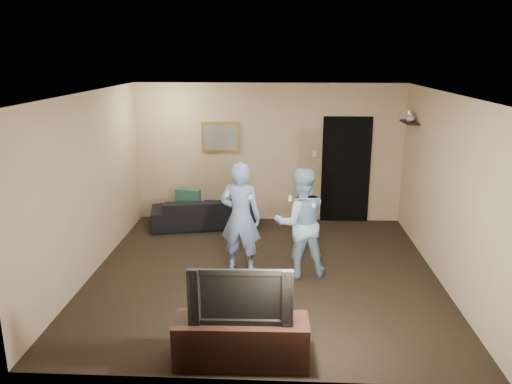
# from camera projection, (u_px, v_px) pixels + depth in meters

# --- Properties ---
(ground) EXTENTS (5.00, 5.00, 0.00)m
(ground) POSITION_uv_depth(u_px,v_px,m) (264.00, 273.00, 7.33)
(ground) COLOR black
(ground) RESTS_ON ground
(ceiling) EXTENTS (5.00, 5.00, 0.04)m
(ceiling) POSITION_uv_depth(u_px,v_px,m) (265.00, 93.00, 6.63)
(ceiling) COLOR silver
(ceiling) RESTS_ON wall_back
(wall_back) EXTENTS (5.00, 0.04, 2.60)m
(wall_back) POSITION_uv_depth(u_px,v_px,m) (269.00, 153.00, 9.38)
(wall_back) COLOR tan
(wall_back) RESTS_ON ground
(wall_front) EXTENTS (5.00, 0.04, 2.60)m
(wall_front) POSITION_uv_depth(u_px,v_px,m) (255.00, 258.00, 4.57)
(wall_front) COLOR tan
(wall_front) RESTS_ON ground
(wall_left) EXTENTS (0.04, 5.00, 2.60)m
(wall_left) POSITION_uv_depth(u_px,v_px,m) (89.00, 185.00, 7.10)
(wall_left) COLOR tan
(wall_left) RESTS_ON ground
(wall_right) EXTENTS (0.04, 5.00, 2.60)m
(wall_right) POSITION_uv_depth(u_px,v_px,m) (446.00, 190.00, 6.86)
(wall_right) COLOR tan
(wall_right) RESTS_ON ground
(sofa) EXTENTS (1.99, 1.10, 0.55)m
(sofa) POSITION_uv_depth(u_px,v_px,m) (203.00, 212.00, 9.24)
(sofa) COLOR black
(sofa) RESTS_ON ground
(throw_pillow) EXTENTS (0.48, 0.26, 0.46)m
(throw_pillow) POSITION_uv_depth(u_px,v_px,m) (188.00, 201.00, 9.20)
(throw_pillow) COLOR #18483B
(throw_pillow) RESTS_ON sofa
(painting_frame) EXTENTS (0.72, 0.05, 0.57)m
(painting_frame) POSITION_uv_depth(u_px,v_px,m) (221.00, 137.00, 9.32)
(painting_frame) COLOR olive
(painting_frame) RESTS_ON wall_back
(painting_canvas) EXTENTS (0.62, 0.01, 0.47)m
(painting_canvas) POSITION_uv_depth(u_px,v_px,m) (221.00, 137.00, 9.30)
(painting_canvas) COLOR slate
(painting_canvas) RESTS_ON painting_frame
(doorway) EXTENTS (0.90, 0.06, 2.00)m
(doorway) POSITION_uv_depth(u_px,v_px,m) (346.00, 170.00, 9.36)
(doorway) COLOR black
(doorway) RESTS_ON ground
(light_switch) EXTENTS (0.08, 0.02, 0.12)m
(light_switch) POSITION_uv_depth(u_px,v_px,m) (314.00, 154.00, 9.32)
(light_switch) COLOR silver
(light_switch) RESTS_ON wall_back
(wall_shelf) EXTENTS (0.20, 0.60, 0.03)m
(wall_shelf) POSITION_uv_depth(u_px,v_px,m) (410.00, 122.00, 8.41)
(wall_shelf) COLOR black
(wall_shelf) RESTS_ON wall_right
(shelf_vase) EXTENTS (0.20, 0.20, 0.16)m
(shelf_vase) POSITION_uv_depth(u_px,v_px,m) (410.00, 117.00, 8.35)
(shelf_vase) COLOR #B7B6BB
(shelf_vase) RESTS_ON wall_shelf
(shelf_figurine) EXTENTS (0.06, 0.06, 0.18)m
(shelf_figurine) POSITION_uv_depth(u_px,v_px,m) (409.00, 115.00, 8.47)
(shelf_figurine) COLOR silver
(shelf_figurine) RESTS_ON wall_shelf
(tv_console) EXTENTS (1.39, 0.48, 0.49)m
(tv_console) POSITION_uv_depth(u_px,v_px,m) (241.00, 341.00, 5.14)
(tv_console) COLOR black
(tv_console) RESTS_ON ground
(television) EXTENTS (1.05, 0.16, 0.60)m
(television) POSITION_uv_depth(u_px,v_px,m) (241.00, 293.00, 4.99)
(television) COLOR black
(television) RESTS_ON tv_console
(wii_player_left) EXTENTS (0.66, 0.54, 1.64)m
(wii_player_left) POSITION_uv_depth(u_px,v_px,m) (241.00, 218.00, 7.20)
(wii_player_left) COLOR #7393C7
(wii_player_left) RESTS_ON ground
(wii_player_right) EXTENTS (0.87, 0.74, 1.59)m
(wii_player_right) POSITION_uv_depth(u_px,v_px,m) (301.00, 223.00, 7.08)
(wii_player_right) COLOR #98C2DD
(wii_player_right) RESTS_ON ground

